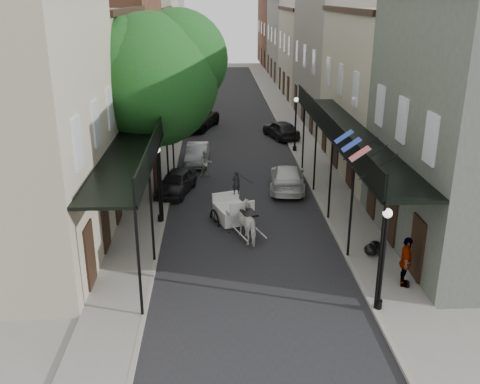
{
  "coord_description": "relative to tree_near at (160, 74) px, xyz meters",
  "views": [
    {
      "loc": [
        -1.45,
        -17.71,
        10.29
      ],
      "look_at": [
        -0.3,
        5.82,
        1.6
      ],
      "focal_mm": 40.0,
      "sensor_mm": 36.0,
      "label": 1
    }
  ],
  "objects": [
    {
      "name": "tree_near",
      "position": [
        0.0,
        0.0,
        0.0
      ],
      "size": [
        7.31,
        6.8,
        9.63
      ],
      "color": "#382619",
      "rests_on": "sidewalk_left"
    },
    {
      "name": "carriage",
      "position": [
        3.4,
        -3.77,
        -5.42
      ],
      "size": [
        2.22,
        2.74,
        2.75
      ],
      "rotation": [
        0.0,
        0.0,
        0.34
      ],
      "color": "black",
      "rests_on": "ground"
    },
    {
      "name": "gallery_left",
      "position": [
        -0.59,
        -3.2,
        -2.44
      ],
      "size": [
        2.2,
        18.05,
        4.88
      ],
      "color": "black",
      "rests_on": "sidewalk_left"
    },
    {
      "name": "sidewalk_right",
      "position": [
        9.2,
        9.82,
        -6.43
      ],
      "size": [
        2.2,
        90.0,
        0.12
      ],
      "primitive_type": "cube",
      "color": "gray",
      "rests_on": "ground"
    },
    {
      "name": "trash_bags",
      "position": [
        9.28,
        -8.05,
        -6.13
      ],
      "size": [
        0.86,
        1.01,
        0.5
      ],
      "color": "black",
      "rests_on": "sidewalk_right"
    },
    {
      "name": "car_left_near",
      "position": [
        0.6,
        -0.02,
        -5.84
      ],
      "size": [
        2.44,
        4.08,
        1.3
      ],
      "primitive_type": "imported",
      "rotation": [
        0.0,
        0.0,
        -0.25
      ],
      "color": "black",
      "rests_on": "ground"
    },
    {
      "name": "lamppost_right_far",
      "position": [
        8.3,
        7.82,
        -4.44
      ],
      "size": [
        0.32,
        0.32,
        3.71
      ],
      "color": "black",
      "rests_on": "sidewalk_right"
    },
    {
      "name": "ground",
      "position": [
        4.2,
        -10.18,
        -6.49
      ],
      "size": [
        140.0,
        140.0,
        0.0
      ],
      "primitive_type": "plane",
      "color": "gray",
      "rests_on": "ground"
    },
    {
      "name": "building_row_right",
      "position": [
        12.8,
        19.82,
        -1.24
      ],
      "size": [
        5.0,
        80.0,
        10.5
      ],
      "primitive_type": "cube",
      "color": "slate",
      "rests_on": "ground"
    },
    {
      "name": "car_right_near",
      "position": [
        6.8,
        0.38,
        -5.81
      ],
      "size": [
        2.46,
        4.87,
        1.36
      ],
      "primitive_type": "imported",
      "rotation": [
        0.0,
        0.0,
        3.02
      ],
      "color": "silver",
      "rests_on": "ground"
    },
    {
      "name": "sidewalk_left",
      "position": [
        -0.8,
        9.82,
        -6.43
      ],
      "size": [
        2.2,
        90.0,
        0.12
      ],
      "primitive_type": "cube",
      "color": "gray",
      "rests_on": "ground"
    },
    {
      "name": "pedestrian_walking",
      "position": [
        2.2,
        2.8,
        -5.68
      ],
      "size": [
        0.95,
        0.86,
        1.61
      ],
      "primitive_type": "imported",
      "rotation": [
        0.0,
        0.0,
        0.38
      ],
      "color": "#B2B3A9",
      "rests_on": "ground"
    },
    {
      "name": "pedestrian_sidewalk_right",
      "position": [
        9.69,
        -10.69,
        -5.4
      ],
      "size": [
        0.81,
        1.23,
        1.94
      ],
      "primitive_type": "imported",
      "rotation": [
        0.0,
        0.0,
        1.25
      ],
      "color": "gray",
      "rests_on": "sidewalk_right"
    },
    {
      "name": "road",
      "position": [
        4.2,
        9.82,
        -6.48
      ],
      "size": [
        8.0,
        90.0,
        0.01
      ],
      "primitive_type": "cube",
      "color": "black",
      "rests_on": "ground"
    },
    {
      "name": "car_left_far",
      "position": [
        1.27,
        15.1,
        -5.74
      ],
      "size": [
        4.06,
        5.87,
        1.49
      ],
      "primitive_type": "imported",
      "rotation": [
        0.0,
        0.0,
        -0.33
      ],
      "color": "black",
      "rests_on": "ground"
    },
    {
      "name": "pedestrian_sidewalk_left",
      "position": [
        -0.5,
        11.12,
        -5.38
      ],
      "size": [
        1.45,
        1.39,
        1.98
      ],
      "primitive_type": "imported",
      "rotation": [
        0.0,
        0.0,
        3.84
      ],
      "color": "gray",
      "rests_on": "sidewalk_left"
    },
    {
      "name": "car_right_far",
      "position": [
        7.8,
        11.77,
        -5.8
      ],
      "size": [
        2.8,
        4.37,
        1.38
      ],
      "primitive_type": "imported",
      "rotation": [
        0.0,
        0.0,
        3.45
      ],
      "color": "black",
      "rests_on": "ground"
    },
    {
      "name": "horse",
      "position": [
        4.25,
        -6.19,
        -5.67
      ],
      "size": [
        1.48,
        2.13,
        1.64
      ],
      "primitive_type": "imported",
      "rotation": [
        0.0,
        0.0,
        3.48
      ],
      "color": "white",
      "rests_on": "ground"
    },
    {
      "name": "lamppost_left",
      "position": [
        0.1,
        -4.18,
        -4.44
      ],
      "size": [
        0.32,
        0.32,
        3.71
      ],
      "color": "black",
      "rests_on": "sidewalk_left"
    },
    {
      "name": "building_row_left",
      "position": [
        -4.4,
        19.82,
        -1.24
      ],
      "size": [
        5.0,
        80.0,
        10.5
      ],
      "primitive_type": "cube",
      "color": "#A29A81",
      "rests_on": "ground"
    },
    {
      "name": "car_left_mid",
      "position": [
        1.6,
        5.53,
        -5.85
      ],
      "size": [
        1.54,
        3.91,
        1.27
      ],
      "primitive_type": "imported",
      "rotation": [
        0.0,
        0.0,
        -0.05
      ],
      "color": "#9B9A9F",
      "rests_on": "ground"
    },
    {
      "name": "lamppost_right_near",
      "position": [
        8.3,
        -12.18,
        -4.44
      ],
      "size": [
        0.32,
        0.32,
        3.71
      ],
      "color": "black",
      "rests_on": "sidewalk_right"
    },
    {
      "name": "gallery_right",
      "position": [
        8.99,
        -3.2,
        -2.44
      ],
      "size": [
        2.2,
        18.05,
        4.88
      ],
      "color": "black",
      "rests_on": "sidewalk_right"
    },
    {
      "name": "tree_far",
      "position": [
        -0.05,
        14.0,
        -0.65
      ],
      "size": [
        6.45,
        6.0,
        8.61
      ],
      "color": "#382619",
      "rests_on": "sidewalk_left"
    }
  ]
}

